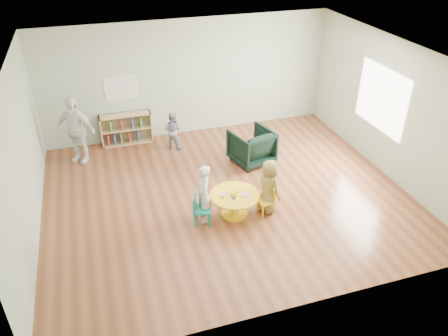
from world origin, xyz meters
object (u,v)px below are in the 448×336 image
object	(u,v)px
kid_chair_right	(267,200)
adult_caretaker	(76,130)
bookshelf	(126,129)
toddler	(173,130)
kid_chair_left	(200,208)
activity_table	(235,201)
child_left	(204,194)
armchair	(252,146)
child_right	(269,187)

from	to	relation	value
kid_chair_right	adult_caretaker	size ratio (longest dim) A/B	0.34
bookshelf	toddler	world-z (taller)	toddler
kid_chair_left	bookshelf	size ratio (longest dim) A/B	0.49
activity_table	adult_caretaker	world-z (taller)	adult_caretaker
activity_table	kid_chair_left	world-z (taller)	kid_chair_left
kid_chair_right	bookshelf	size ratio (longest dim) A/B	0.44
child_left	toddler	xyz separation A→B (m)	(0.04, 2.90, -0.11)
armchair	adult_caretaker	distance (m)	3.86
child_right	toddler	xyz separation A→B (m)	(-1.18, 2.99, -0.08)
kid_chair_right	toddler	size ratio (longest dim) A/B	0.58
child_left	adult_caretaker	xyz separation A→B (m)	(-2.09, 2.92, 0.21)
kid_chair_left	bookshelf	xyz separation A→B (m)	(-0.90, 3.55, 0.05)
kid_chair_right	adult_caretaker	world-z (taller)	adult_caretaker
child_left	child_right	bearing A→B (deg)	91.49
activity_table	child_right	size ratio (longest dim) A/B	0.84
child_left	toddler	bearing A→B (deg)	-174.96
child_left	armchair	bearing A→B (deg)	143.49
activity_table	adult_caretaker	bearing A→B (deg)	132.13
activity_table	child_right	xyz separation A→B (m)	(0.64, -0.06, 0.22)
child_right	adult_caretaker	xyz separation A→B (m)	(-3.30, 3.01, 0.23)
adult_caretaker	activity_table	bearing A→B (deg)	-16.57
activity_table	bookshelf	distance (m)	3.85
kid_chair_left	kid_chair_right	size ratio (longest dim) A/B	1.11
bookshelf	kid_chair_left	bearing A→B (deg)	-75.85
bookshelf	adult_caretaker	bearing A→B (deg)	-152.42
child_left	child_right	xyz separation A→B (m)	(1.21, -0.09, -0.02)
activity_table	child_left	distance (m)	0.63
kid_chair_left	armchair	size ratio (longest dim) A/B	0.69
activity_table	kid_chair_right	world-z (taller)	kid_chair_right
child_left	toddler	size ratio (longest dim) A/B	1.23
child_right	toddler	size ratio (longest dim) A/B	1.19
activity_table	armchair	world-z (taller)	armchair
armchair	toddler	bearing A→B (deg)	-53.35
kid_chair_left	toddler	distance (m)	2.96
bookshelf	toddler	bearing A→B (deg)	-30.14
kid_chair_left	child_left	size ratio (longest dim) A/B	0.53
bookshelf	activity_table	bearing A→B (deg)	-66.04
toddler	kid_chair_right	bearing A→B (deg)	146.65
kid_chair_right	armchair	bearing A→B (deg)	-19.09
activity_table	kid_chair_left	xyz separation A→B (m)	(-0.67, -0.03, 0.00)
kid_chair_right	activity_table	bearing A→B (deg)	72.30
kid_chair_right	child_left	world-z (taller)	child_left
armchair	child_left	distance (m)	2.33
bookshelf	toddler	xyz separation A→B (m)	(1.02, -0.60, 0.08)
kid_chair_left	bookshelf	bearing A→B (deg)	-147.02
kid_chair_left	armchair	distance (m)	2.43
kid_chair_right	child_right	world-z (taller)	child_right
kid_chair_right	toddler	bearing A→B (deg)	13.18
bookshelf	adult_caretaker	world-z (taller)	adult_caretaker
bookshelf	armchair	world-z (taller)	armchair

